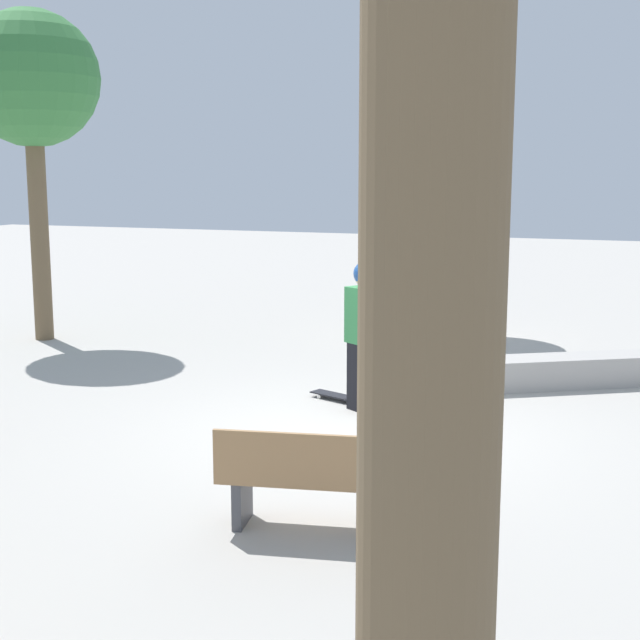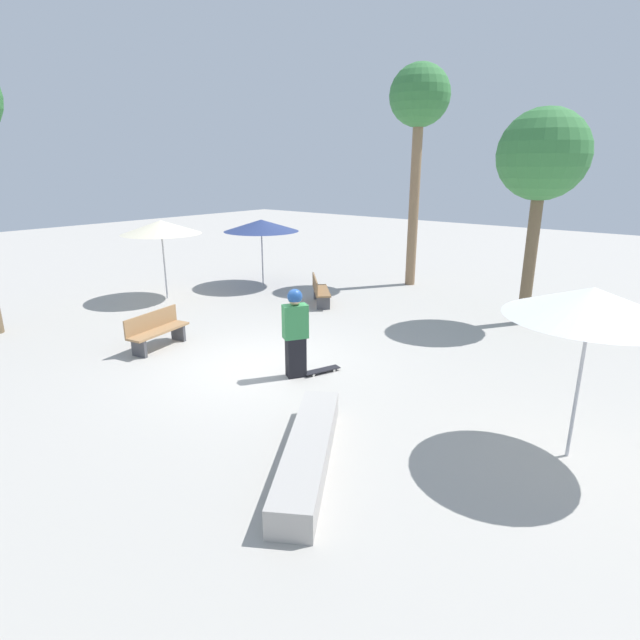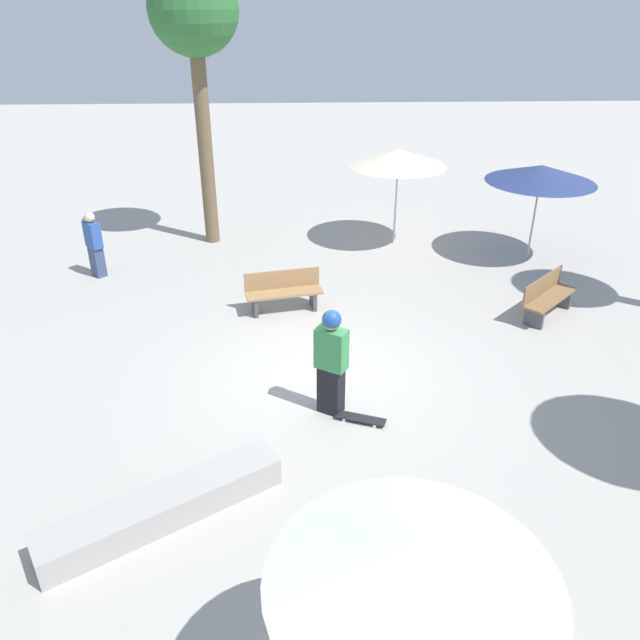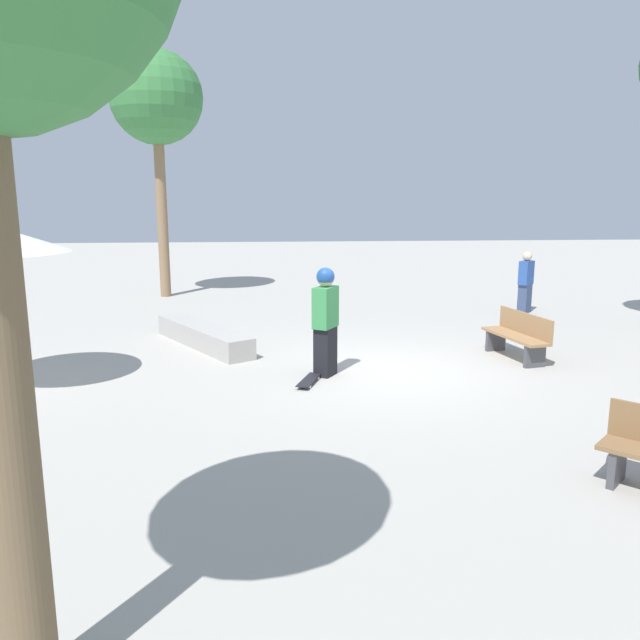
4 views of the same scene
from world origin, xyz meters
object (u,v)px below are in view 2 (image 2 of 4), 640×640
object	(u,v)px
skater_main	(295,330)
shade_umbrella_white	(592,303)
concrete_ledge	(308,452)
shade_umbrella_navy	(261,225)
bench_near	(157,330)
shade_umbrella_cream	(161,227)
skateboard	(322,370)
bench_far	(320,291)
palm_tree_right	(543,158)
palm_tree_center_left	(419,104)

from	to	relation	value
skater_main	shade_umbrella_white	xyz separation A→B (m)	(5.05, 0.32, 1.35)
concrete_ledge	shade_umbrella_navy	bearing A→B (deg)	138.46
shade_umbrella_white	bench_near	bearing A→B (deg)	-172.66
concrete_ledge	bench_near	world-z (taller)	bench_near
shade_umbrella_navy	shade_umbrella_cream	bearing A→B (deg)	-108.34
concrete_ledge	bench_near	distance (m)	6.06
skateboard	shade_umbrella_cream	size ratio (longest dim) A/B	0.33
bench_far	palm_tree_right	world-z (taller)	palm_tree_right
skater_main	bench_far	distance (m)	5.64
shade_umbrella_navy	palm_tree_right	xyz separation A→B (m)	(8.75, 1.25, 2.16)
shade_umbrella_white	palm_tree_center_left	distance (m)	11.91
bench_far	skateboard	bearing A→B (deg)	-4.39
shade_umbrella_white	shade_umbrella_cream	bearing A→B (deg)	171.93
shade_umbrella_cream	palm_tree_center_left	distance (m)	9.28
bench_near	shade_umbrella_white	bearing A→B (deg)	85.59
shade_umbrella_white	concrete_ledge	bearing A→B (deg)	-137.40
shade_umbrella_cream	palm_tree_center_left	size ratio (longest dim) A/B	0.34
concrete_ledge	shade_umbrella_cream	world-z (taller)	shade_umbrella_cream
shade_umbrella_cream	skater_main	bearing A→B (deg)	-15.67
skater_main	concrete_ledge	xyz separation A→B (m)	(2.25, -2.26, -0.78)
skater_main	concrete_ledge	world-z (taller)	skater_main
shade_umbrella_navy	palm_tree_right	world-z (taller)	palm_tree_right
skater_main	shade_umbrella_cream	world-z (taller)	shade_umbrella_cream
bench_far	shade_umbrella_white	size ratio (longest dim) A/B	0.57
shade_umbrella_navy	palm_tree_center_left	world-z (taller)	palm_tree_center_left
shade_umbrella_cream	palm_tree_right	distance (m)	11.02
concrete_ledge	bench_far	size ratio (longest dim) A/B	2.05
bench_far	shade_umbrella_cream	size ratio (longest dim) A/B	0.58
skateboard	shade_umbrella_navy	xyz separation A→B (m)	(-6.67, 4.92, 2.07)
palm_tree_center_left	palm_tree_right	xyz separation A→B (m)	(4.74, -2.25, -1.76)
skater_main	shade_umbrella_cream	bearing A→B (deg)	105.62
bench_near	palm_tree_center_left	size ratio (longest dim) A/B	0.23
concrete_ledge	palm_tree_center_left	xyz separation A→B (m)	(-4.60, 11.13, 5.86)
shade_umbrella_white	shade_umbrella_cream	size ratio (longest dim) A/B	1.02
skateboard	palm_tree_center_left	world-z (taller)	palm_tree_center_left
bench_near	palm_tree_right	size ratio (longest dim) A/B	0.30
bench_near	shade_umbrella_white	xyz separation A→B (m)	(8.68, 1.12, 1.91)
concrete_ledge	shade_umbrella_cream	bearing A→B (deg)	155.85
shade_umbrella_white	bench_far	bearing A→B (deg)	152.21
skateboard	shade_umbrella_cream	world-z (taller)	shade_umbrella_cream
concrete_ledge	bench_near	xyz separation A→B (m)	(-5.88, 1.46, 0.22)
skater_main	concrete_ledge	size ratio (longest dim) A/B	0.61
bench_near	shade_umbrella_cream	bearing A→B (deg)	-138.80
skater_main	shade_umbrella_white	world-z (taller)	shade_umbrella_white
skateboard	concrete_ledge	bearing A→B (deg)	-124.19
bench_far	shade_umbrella_cream	xyz separation A→B (m)	(-4.30, -2.55, 1.86)
bench_near	palm_tree_right	world-z (taller)	palm_tree_right
palm_tree_right	bench_near	bearing A→B (deg)	-129.02
shade_umbrella_navy	palm_tree_right	distance (m)	9.10
skateboard	bench_far	bearing A→B (deg)	59.81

